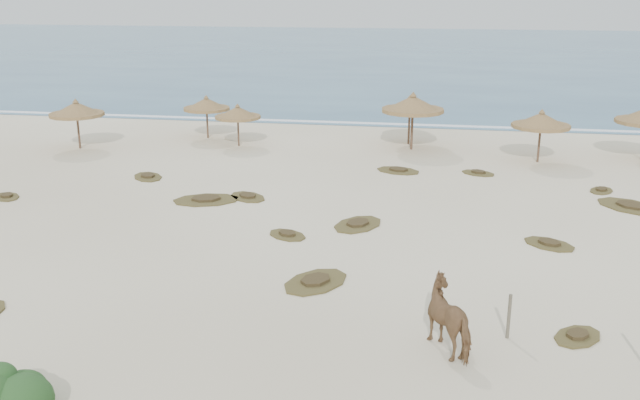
# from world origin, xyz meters

# --- Properties ---
(ground) EXTENTS (160.00, 160.00, 0.00)m
(ground) POSITION_xyz_m (0.00, 0.00, 0.00)
(ground) COLOR #F0E5C5
(ground) RESTS_ON ground
(ocean) EXTENTS (200.00, 100.00, 0.01)m
(ocean) POSITION_xyz_m (0.00, 75.00, 0.00)
(ocean) COLOR #275276
(ocean) RESTS_ON ground
(foam_line) EXTENTS (70.00, 0.60, 0.01)m
(foam_line) POSITION_xyz_m (0.00, 26.00, 0.00)
(foam_line) COLOR white
(foam_line) RESTS_ON ground
(palapa_0) EXTENTS (3.40, 3.40, 2.80)m
(palapa_0) POSITION_xyz_m (-15.26, 16.10, 2.17)
(palapa_0) COLOR brown
(palapa_0) RESTS_ON ground
(palapa_1) EXTENTS (2.64, 2.64, 2.42)m
(palapa_1) POSITION_xyz_m (-6.64, 18.18, 1.88)
(palapa_1) COLOR brown
(palapa_1) RESTS_ON ground
(palapa_2) EXTENTS (3.55, 3.55, 2.57)m
(palapa_2) POSITION_xyz_m (-9.06, 19.97, 2.00)
(palapa_2) COLOR brown
(palapa_2) RESTS_ON ground
(palapa_3) EXTENTS (4.41, 4.41, 3.21)m
(palapa_3) POSITION_xyz_m (3.08, 18.92, 2.49)
(palapa_3) COLOR brown
(palapa_3) RESTS_ON ground
(palapa_4) EXTENTS (4.00, 4.00, 2.84)m
(palapa_4) POSITION_xyz_m (2.87, 20.20, 2.21)
(palapa_4) COLOR brown
(palapa_4) RESTS_ON ground
(palapa_5) EXTENTS (3.31, 3.31, 2.78)m
(palapa_5) POSITION_xyz_m (9.68, 17.07, 2.15)
(palapa_5) COLOR brown
(palapa_5) RESTS_ON ground
(horse) EXTENTS (1.96, 2.27, 1.77)m
(horse) POSITION_xyz_m (5.10, -3.59, 0.88)
(horse) COLOR olive
(horse) RESTS_ON ground
(fence_post_near) EXTENTS (0.10, 0.10, 1.24)m
(fence_post_near) POSITION_xyz_m (6.57, -2.75, 0.62)
(fence_post_near) COLOR #635B4A
(fence_post_near) RESTS_ON ground
(scrub_1) EXTENTS (3.27, 2.65, 0.16)m
(scrub_1) POSITION_xyz_m (-5.12, 7.69, 0.05)
(scrub_1) COLOR brown
(scrub_1) RESTS_ON ground
(scrub_2) EXTENTS (1.92, 1.77, 0.16)m
(scrub_2) POSITION_xyz_m (-0.78, 3.96, 0.05)
(scrub_2) COLOR brown
(scrub_2) RESTS_ON ground
(scrub_3) EXTENTS (2.44, 2.79, 0.16)m
(scrub_3) POSITION_xyz_m (1.65, 5.57, 0.05)
(scrub_3) COLOR brown
(scrub_3) RESTS_ON ground
(scrub_4) EXTENTS (2.24, 2.09, 0.16)m
(scrub_4) POSITION_xyz_m (8.60, 4.57, 0.05)
(scrub_4) COLOR brown
(scrub_4) RESTS_ON ground
(scrub_5) EXTENTS (3.46, 3.43, 0.16)m
(scrub_5) POSITION_xyz_m (12.57, 9.70, 0.05)
(scrub_5) COLOR brown
(scrub_5) RESTS_ON ground
(scrub_6) EXTENTS (2.18, 2.28, 0.16)m
(scrub_6) POSITION_xyz_m (-9.05, 10.82, 0.05)
(scrub_6) COLOR brown
(scrub_6) RESTS_ON ground
(scrub_7) EXTENTS (2.55, 2.08, 0.16)m
(scrub_7) POSITION_xyz_m (2.67, 13.98, 0.05)
(scrub_7) COLOR brown
(scrub_7) RESTS_ON ground
(scrub_8) EXTENTS (1.76, 1.77, 0.16)m
(scrub_8) POSITION_xyz_m (-13.79, 6.69, 0.05)
(scrub_8) COLOR brown
(scrub_8) RESTS_ON ground
(scrub_9) EXTENTS (2.59, 2.90, 0.16)m
(scrub_9) POSITION_xyz_m (0.99, -0.07, 0.05)
(scrub_9) COLOR brown
(scrub_9) RESTS_ON ground
(scrub_10) EXTENTS (1.95, 1.68, 0.16)m
(scrub_10) POSITION_xyz_m (6.54, 14.15, 0.05)
(scrub_10) COLOR brown
(scrub_10) RESTS_ON ground
(scrub_12) EXTENTS (1.78, 1.86, 0.16)m
(scrub_12) POSITION_xyz_m (8.39, -2.44, 0.05)
(scrub_12) COLOR brown
(scrub_12) RESTS_ON ground
(scrub_13) EXTENTS (2.27, 2.20, 0.16)m
(scrub_13) POSITION_xyz_m (-3.48, 8.40, 0.05)
(scrub_13) COLOR brown
(scrub_13) RESTS_ON ground
(scrub_14) EXTENTS (1.47, 1.69, 0.16)m
(scrub_14) POSITION_xyz_m (11.83, 11.98, 0.05)
(scrub_14) COLOR brown
(scrub_14) RESTS_ON ground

